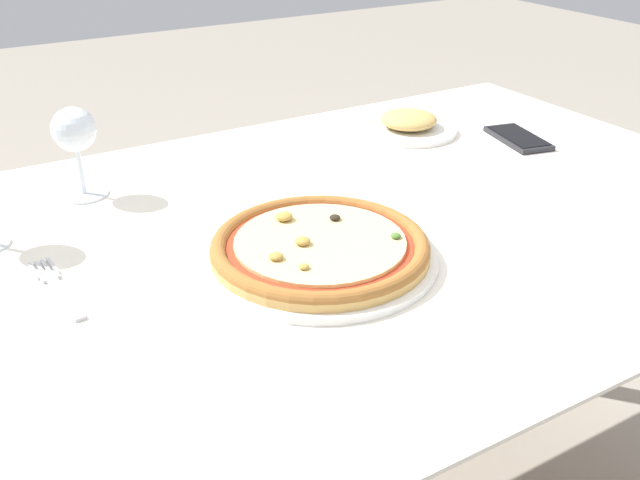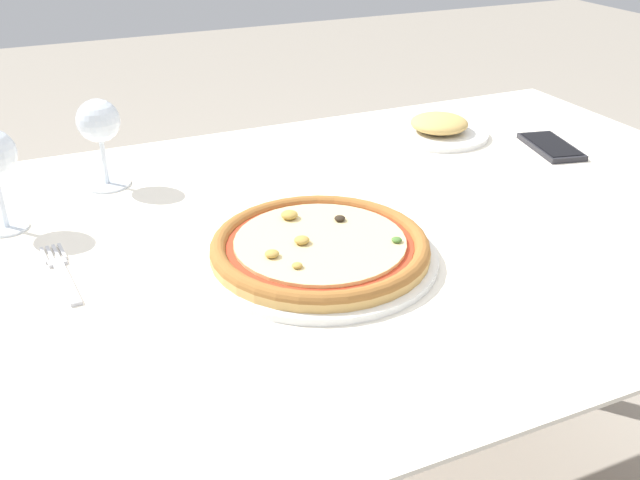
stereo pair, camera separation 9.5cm
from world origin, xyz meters
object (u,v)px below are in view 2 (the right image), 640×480
dining_table (364,269)px  side_plate (439,128)px  pizza_plate (320,248)px  cell_phone (551,146)px  wine_glass_far_right (99,125)px  fork (62,272)px

dining_table → side_plate: 0.42m
dining_table → pizza_plate: bearing=-143.0°
pizza_plate → cell_phone: (0.57, 0.21, -0.01)m
wine_glass_far_right → side_plate: wine_glass_far_right is taller
cell_phone → side_plate: bearing=135.7°
pizza_plate → cell_phone: pizza_plate is taller
dining_table → side_plate: size_ratio=7.14×
fork → pizza_plate: bearing=-17.9°
pizza_plate → dining_table: bearing=37.0°
side_plate → dining_table: bearing=-138.0°
dining_table → side_plate: side_plate is taller
wine_glass_far_right → cell_phone: bearing=-12.0°
cell_phone → side_plate: (-0.15, 0.15, 0.01)m
wine_glass_far_right → dining_table: bearing=-41.1°
dining_table → cell_phone: size_ratio=8.89×
dining_table → cell_phone: bearing=15.1°
fork → side_plate: side_plate is taller
wine_glass_far_right → pizza_plate: bearing=-59.7°
pizza_plate → wine_glass_far_right: wine_glass_far_right is taller
dining_table → wine_glass_far_right: wine_glass_far_right is taller
dining_table → pizza_plate: pizza_plate is taller
pizza_plate → cell_phone: bearing=20.1°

